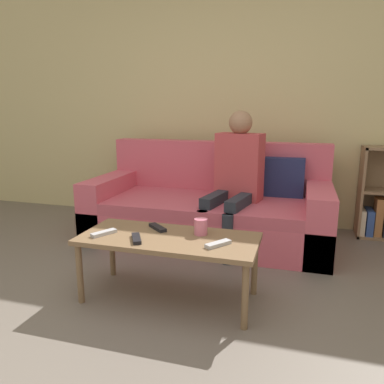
# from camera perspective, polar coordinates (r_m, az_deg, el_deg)

# --- Properties ---
(ground_plane) EXTENTS (22.00, 22.00, 0.00)m
(ground_plane) POSITION_cam_1_polar(r_m,az_deg,el_deg) (2.01, -12.36, -24.59)
(ground_plane) COLOR #70665B
(wall_back) EXTENTS (12.00, 0.06, 2.60)m
(wall_back) POSITION_cam_1_polar(r_m,az_deg,el_deg) (4.04, 4.91, 13.99)
(wall_back) COLOR beige
(wall_back) RESTS_ON ground_plane
(couch) EXTENTS (2.16, 0.99, 0.88)m
(couch) POSITION_cam_1_polar(r_m,az_deg,el_deg) (3.51, 2.77, -2.63)
(couch) COLOR #DB5B70
(couch) RESTS_ON ground_plane
(coffee_table) EXTENTS (1.12, 0.50, 0.42)m
(coffee_table) POSITION_cam_1_polar(r_m,az_deg,el_deg) (2.38, -3.56, -7.75)
(coffee_table) COLOR brown
(coffee_table) RESTS_ON ground_plane
(person_adult) EXTENTS (0.48, 0.72, 1.18)m
(person_adult) POSITION_cam_1_polar(r_m,az_deg,el_deg) (3.29, 6.74, 3.21)
(person_adult) COLOR #282D38
(person_adult) RESTS_ON ground_plane
(cup_near) EXTENTS (0.09, 0.09, 0.10)m
(cup_near) POSITION_cam_1_polar(r_m,az_deg,el_deg) (2.38, 1.35, -5.29)
(cup_near) COLOR pink
(cup_near) RESTS_ON coffee_table
(tv_remote_0) EXTENTS (0.12, 0.17, 0.02)m
(tv_remote_0) POSITION_cam_1_polar(r_m,az_deg,el_deg) (2.32, -8.47, -7.02)
(tv_remote_0) COLOR black
(tv_remote_0) RESTS_ON coffee_table
(tv_remote_1) EXTENTS (0.12, 0.17, 0.02)m
(tv_remote_1) POSITION_cam_1_polar(r_m,az_deg,el_deg) (2.45, -13.30, -6.10)
(tv_remote_1) COLOR #B7B7BC
(tv_remote_1) RESTS_ON coffee_table
(tv_remote_2) EXTENTS (0.14, 0.17, 0.02)m
(tv_remote_2) POSITION_cam_1_polar(r_m,az_deg,el_deg) (2.21, 4.01, -7.90)
(tv_remote_2) COLOR #B7B7BC
(tv_remote_2) RESTS_ON coffee_table
(tv_remote_3) EXTENTS (0.16, 0.15, 0.02)m
(tv_remote_3) POSITION_cam_1_polar(r_m,az_deg,el_deg) (2.50, -5.27, -5.42)
(tv_remote_3) COLOR black
(tv_remote_3) RESTS_ON coffee_table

